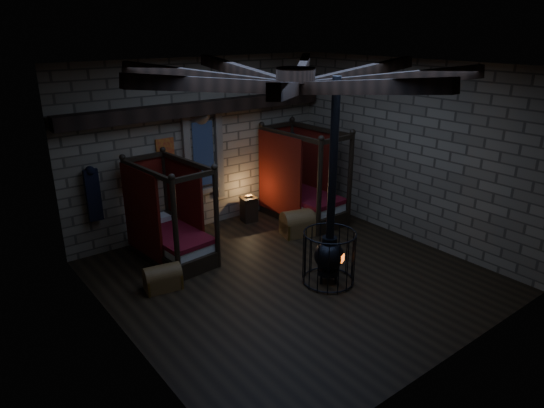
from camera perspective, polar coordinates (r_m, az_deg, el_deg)
room at (r=9.03m, az=2.37°, el=13.06°), size 7.02×7.02×4.29m
bed_left at (r=10.92m, az=-11.86°, el=-3.58°), size 1.27×2.17×2.17m
bed_right at (r=12.94m, az=3.48°, el=0.91°), size 1.30×2.34×2.39m
trunk_left at (r=9.82m, az=-12.73°, el=-8.51°), size 0.77×0.56×0.51m
trunk_right at (r=11.97m, az=3.29°, el=-2.28°), size 1.00×0.77×0.65m
nightstand_left at (r=11.80m, az=-11.31°, el=-2.49°), size 0.56×0.54×0.92m
nightstand_right at (r=12.76m, az=-2.73°, el=-0.58°), size 0.47×0.45×0.71m
stove at (r=9.71m, az=6.73°, el=-5.74°), size 1.05×1.05×4.05m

